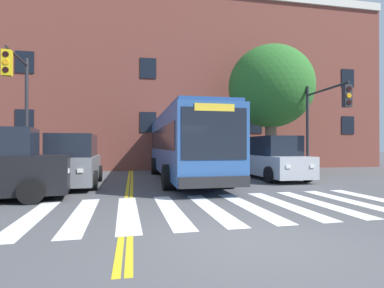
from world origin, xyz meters
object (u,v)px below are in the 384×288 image
Objects in this scene: car_tan_behind_bus at (146,153)px; street_tree_curbside_large at (271,87)px; traffic_light_near_corner at (323,113)px; city_bus at (183,144)px; car_silver_far_lane at (272,159)px; traffic_light_far_corner at (19,95)px; car_grey_near_lane at (73,161)px.

car_tan_behind_bus is 0.60× the size of street_tree_curbside_large.
car_tan_behind_bus is at bearing 127.00° from traffic_light_near_corner.
city_bus is 7.34m from traffic_light_near_corner.
street_tree_curbside_large is at bearing 65.21° from car_silver_far_lane.
street_tree_curbside_large is (13.39, 3.11, 1.45)m from traffic_light_far_corner.
car_grey_near_lane is 12.01m from car_tan_behind_bus.
traffic_light_far_corner is at bearing -166.93° from street_tree_curbside_large.
car_silver_far_lane is 12.16m from car_tan_behind_bus.
traffic_light_near_corner is 0.86× the size of traffic_light_far_corner.
traffic_light_near_corner reaches higher than city_bus.
traffic_light_near_corner reaches higher than car_tan_behind_bus.
car_silver_far_lane is 5.56m from street_tree_curbside_large.
traffic_light_far_corner is (-11.94, 0.03, 2.91)m from car_silver_far_lane.
traffic_light_near_corner is at bearing -13.97° from car_silver_far_lane.
car_grey_near_lane is (-5.02, -1.75, -0.77)m from city_bus.
street_tree_curbside_large is at bearing -45.21° from car_tan_behind_bus.
car_grey_near_lane is at bearing -107.31° from car_tan_behind_bus.
car_grey_near_lane is at bearing -178.83° from traffic_light_near_corner.
traffic_light_far_corner reaches higher than traffic_light_near_corner.
traffic_light_near_corner is (2.50, -0.62, 2.33)m from car_silver_far_lane.
car_grey_near_lane is 0.96× the size of traffic_light_near_corner.
traffic_light_near_corner reaches higher than car_grey_near_lane.
car_tan_behind_bus reaches higher than car_silver_far_lane.
car_tan_behind_bus is at bearing 60.49° from traffic_light_far_corner.
traffic_light_near_corner is (8.46, -11.22, 2.29)m from car_tan_behind_bus.
street_tree_curbside_large reaches higher than car_grey_near_lane.
car_silver_far_lane is at bearing 5.20° from car_grey_near_lane.
traffic_light_far_corner reaches higher than car_silver_far_lane.
traffic_light_far_corner is (-7.43, -0.85, 2.14)m from city_bus.
car_grey_near_lane is at bearing -20.43° from traffic_light_far_corner.
traffic_light_far_corner is at bearing -173.44° from city_bus.
traffic_light_far_corner is at bearing 159.57° from car_grey_near_lane.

